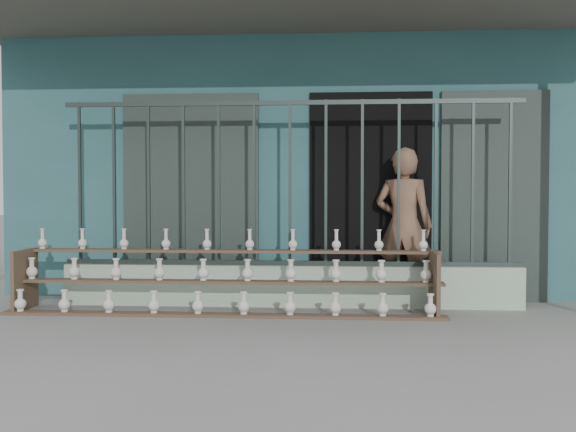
{
  "coord_description": "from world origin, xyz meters",
  "views": [
    {
      "loc": [
        0.46,
        -5.67,
        1.23
      ],
      "look_at": [
        0.0,
        1.0,
        1.0
      ],
      "focal_mm": 40.0,
      "sensor_mm": 36.0,
      "label": 1
    }
  ],
  "objects": [
    {
      "name": "elderly_woman",
      "position": [
        1.26,
        1.55,
        0.87
      ],
      "size": [
        0.73,
        0.59,
        1.74
      ],
      "primitive_type": "imported",
      "rotation": [
        0.0,
        0.0,
        2.85
      ],
      "color": "brown",
      "rests_on": "ground"
    },
    {
      "name": "parapet_wall",
      "position": [
        0.0,
        1.3,
        0.23
      ],
      "size": [
        5.0,
        0.2,
        0.45
      ],
      "primitive_type": "cube",
      "color": "#A7C1A5",
      "rests_on": "ground"
    },
    {
      "name": "workshop_building",
      "position": [
        0.0,
        4.23,
        1.62
      ],
      "size": [
        7.4,
        6.6,
        3.21
      ],
      "color": "#2A5658",
      "rests_on": "ground"
    },
    {
      "name": "ground",
      "position": [
        0.0,
        0.0,
        0.0
      ],
      "size": [
        60.0,
        60.0,
        0.0
      ],
      "primitive_type": "plane",
      "color": "slate"
    },
    {
      "name": "security_fence",
      "position": [
        -0.0,
        1.3,
        1.35
      ],
      "size": [
        5.0,
        0.04,
        1.8
      ],
      "color": "#283330",
      "rests_on": "parapet_wall"
    },
    {
      "name": "shelf_rack",
      "position": [
        -0.65,
        0.89,
        0.36
      ],
      "size": [
        4.5,
        0.68,
        0.85
      ],
      "color": "brown",
      "rests_on": "ground"
    }
  ]
}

